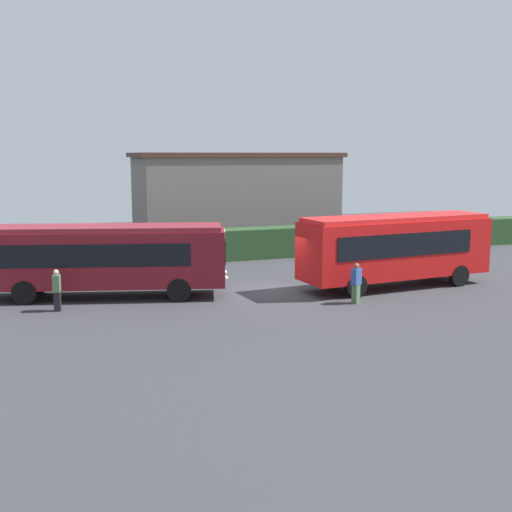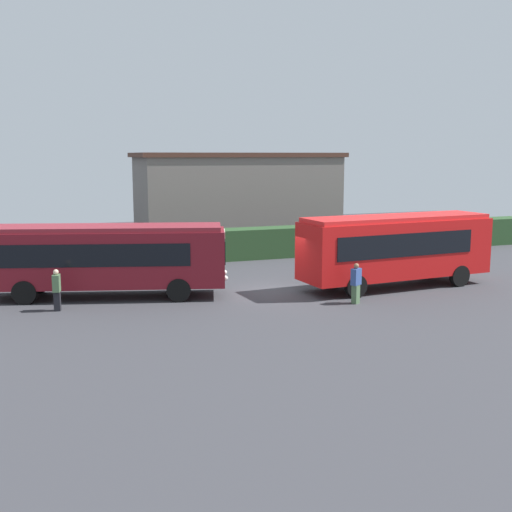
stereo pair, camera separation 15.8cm
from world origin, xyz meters
name	(u,v)px [view 1 (the left image)]	position (x,y,z in m)	size (l,w,h in m)	color
ground_plane	(273,291)	(0.00, 0.00, 0.00)	(64.00, 64.00, 0.00)	#38383D
bus_maroon	(106,256)	(-7.18, 1.37, 1.80)	(10.41, 5.10, 3.11)	maroon
bus_red	(396,246)	(5.63, -1.10, 1.91)	(9.47, 3.07, 3.33)	red
person_left	(57,289)	(-9.30, -0.37, 0.87)	(0.35, 0.49, 1.66)	black
person_center	(356,282)	(2.34, -3.33, 0.88)	(0.53, 0.46, 1.68)	#4C6B47
hedge_row	(215,245)	(0.00, 8.95, 0.89)	(44.00, 1.65, 1.78)	#284726
depot_building	(236,198)	(3.51, 15.53, 3.12)	(13.99, 5.91, 6.21)	slate
traffic_cone	(340,257)	(6.54, 5.89, 0.30)	(0.36, 0.36, 0.60)	orange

